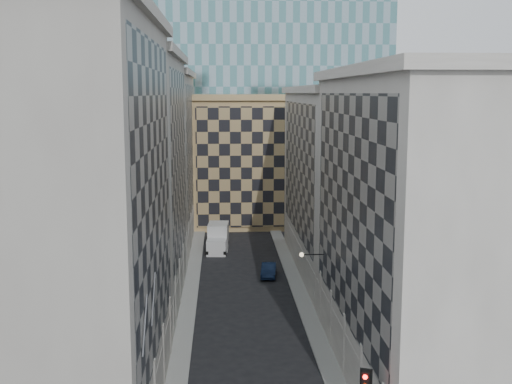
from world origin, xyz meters
name	(u,v)px	position (x,y,z in m)	size (l,w,h in m)	color
sidewalk_west	(188,306)	(-5.25, 30.00, 0.07)	(1.50, 100.00, 0.15)	gray
sidewalk_east	(304,304)	(5.25, 30.00, 0.07)	(1.50, 100.00, 0.15)	gray
bldg_left_a	(70,219)	(-10.88, 11.00, 11.82)	(10.80, 22.80, 23.70)	gray
bldg_left_b	(126,178)	(-10.88, 33.00, 11.32)	(10.80, 22.80, 22.70)	gray
bldg_left_c	(152,159)	(-10.88, 55.00, 10.83)	(10.80, 22.80, 21.70)	gray
bldg_right_a	(420,227)	(10.88, 15.00, 10.32)	(10.80, 26.80, 20.70)	#B2AEA3
bldg_right_b	(343,179)	(10.89, 42.00, 9.85)	(10.80, 28.80, 19.70)	#B2AEA3
tan_block	(250,159)	(2.00, 67.90, 9.44)	(16.80, 14.80, 18.80)	tan
church_tower	(234,44)	(0.00, 82.00, 26.95)	(7.20, 7.20, 51.50)	#312C26
flagpoles_left	(149,311)	(-5.90, 6.00, 8.00)	(0.10, 6.33, 2.33)	gray
bracket_lamp	(304,255)	(4.38, 24.00, 6.20)	(1.98, 0.36, 0.36)	black
box_truck	(218,239)	(-2.66, 50.64, 1.40)	(2.79, 6.02, 3.22)	silver
dark_car	(269,270)	(2.71, 39.21, 0.71)	(1.50, 4.32, 1.42)	#101F3D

